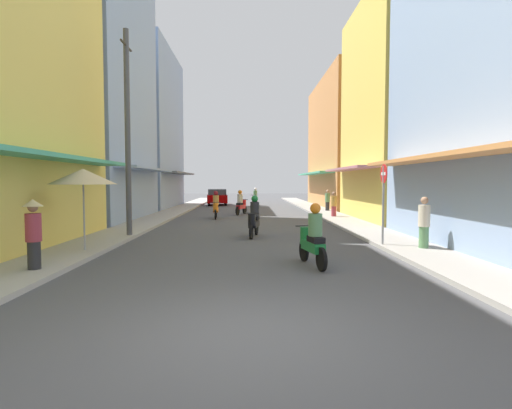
% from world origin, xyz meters
% --- Properties ---
extents(ground_plane, '(98.10, 98.10, 0.00)m').
position_xyz_m(ground_plane, '(0.00, 18.30, 0.00)').
color(ground_plane, '#4C4C4F').
extents(sidewalk_left, '(1.83, 52.59, 0.12)m').
position_xyz_m(sidewalk_left, '(-5.06, 18.30, 0.06)').
color(sidewalk_left, '#ADA89E').
rests_on(sidewalk_left, ground).
extents(sidewalk_right, '(1.83, 52.59, 0.12)m').
position_xyz_m(sidewalk_right, '(5.06, 18.30, 0.06)').
color(sidewalk_right, '#9E9991').
rests_on(sidewalk_right, ground).
extents(building_left_mid, '(7.05, 9.15, 16.38)m').
position_xyz_m(building_left_mid, '(-8.98, 16.71, 8.18)').
color(building_left_mid, '#8CA5CC').
rests_on(building_left_mid, ground).
extents(building_left_far, '(7.05, 10.09, 12.45)m').
position_xyz_m(building_left_far, '(-8.97, 27.07, 6.22)').
color(building_left_far, '#8CA5CC').
rests_on(building_left_far, ground).
extents(building_right_mid, '(7.05, 8.30, 11.69)m').
position_xyz_m(building_right_mid, '(8.97, 16.25, 5.84)').
color(building_right_mid, '#EFD159').
rests_on(building_right_mid, ground).
extents(building_right_far, '(7.05, 13.22, 10.49)m').
position_xyz_m(building_right_far, '(8.97, 27.92, 5.24)').
color(building_right_far, '#D88C4C').
rests_on(building_right_far, ground).
extents(motorbike_green, '(0.62, 1.79, 1.58)m').
position_xyz_m(motorbike_green, '(1.64, 4.43, 0.70)').
color(motorbike_green, black).
rests_on(motorbike_green, ground).
extents(motorbike_black, '(0.59, 1.80, 1.58)m').
position_xyz_m(motorbike_black, '(0.26, 9.76, 0.70)').
color(motorbike_black, black).
rests_on(motorbike_black, ground).
extents(motorbike_orange, '(0.55, 1.81, 1.58)m').
position_xyz_m(motorbike_orange, '(-1.82, 17.47, 0.70)').
color(motorbike_orange, black).
rests_on(motorbike_orange, ground).
extents(motorbike_red, '(0.78, 1.73, 1.58)m').
position_xyz_m(motorbike_red, '(-0.43, 20.20, 0.70)').
color(motorbike_red, black).
rests_on(motorbike_red, ground).
extents(motorbike_white, '(0.67, 1.77, 1.58)m').
position_xyz_m(motorbike_white, '(0.60, 30.15, 0.70)').
color(motorbike_white, black).
rests_on(motorbike_white, ground).
extents(parked_car, '(2.10, 4.24, 1.45)m').
position_xyz_m(parked_car, '(-2.81, 31.10, 0.74)').
color(parked_car, '#8C0000').
rests_on(parked_car, ground).
extents(pedestrian_far, '(0.34, 0.34, 1.54)m').
position_xyz_m(pedestrian_far, '(4.95, 17.49, 0.76)').
color(pedestrian_far, '#99333F').
rests_on(pedestrian_far, ground).
extents(pedestrian_midway, '(0.44, 0.44, 1.70)m').
position_xyz_m(pedestrian_midway, '(-4.80, 3.66, 0.96)').
color(pedestrian_midway, '#262628').
rests_on(pedestrian_midway, ground).
extents(pedestrian_foreground, '(0.34, 0.34, 1.56)m').
position_xyz_m(pedestrian_foreground, '(5.51, 22.14, 0.78)').
color(pedestrian_foreground, '#262628').
rests_on(pedestrian_foreground, ground).
extents(pedestrian_crossing, '(0.34, 0.34, 1.66)m').
position_xyz_m(pedestrian_crossing, '(5.29, 6.40, 0.83)').
color(pedestrian_crossing, '#598C59').
rests_on(pedestrian_crossing, ground).
extents(vendor_umbrella, '(1.89, 1.89, 2.47)m').
position_xyz_m(vendor_umbrella, '(-4.72, 6.25, 2.24)').
color(vendor_umbrella, '#99999E').
rests_on(vendor_umbrella, ground).
extents(utility_pole, '(0.20, 1.20, 7.65)m').
position_xyz_m(utility_pole, '(-4.40, 9.54, 3.90)').
color(utility_pole, '#4C4C4F').
rests_on(utility_pole, ground).
extents(street_sign_no_entry, '(0.07, 0.60, 2.65)m').
position_xyz_m(street_sign_no_entry, '(4.30, 7.12, 1.72)').
color(street_sign_no_entry, gray).
rests_on(street_sign_no_entry, ground).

